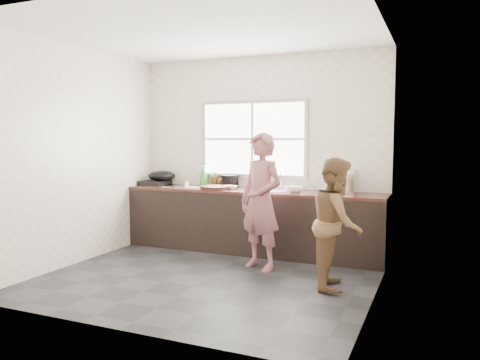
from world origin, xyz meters
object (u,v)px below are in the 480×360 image
at_px(plate_food, 192,187).
at_px(bottle_brown_short, 221,181).
at_px(bowl_mince, 230,188).
at_px(bowl_held, 265,190).
at_px(black_pot, 230,181).
at_px(pot_lid_right, 182,187).
at_px(pot_lid_left, 169,186).
at_px(person_side, 337,223).
at_px(dish_rack, 339,181).
at_px(bottle_green, 204,176).
at_px(bottle_brown_tall, 216,180).
at_px(bowl_crabs, 293,190).
at_px(burner, 153,182).
at_px(glass_jar, 186,185).
at_px(wok, 162,176).
at_px(woman, 261,206).
at_px(cutting_board, 216,187).

bearing_deg(plate_food, bottle_brown_short, 50.98).
bearing_deg(bowl_mince, bowl_held, -14.71).
xyz_separation_m(black_pot, pot_lid_right, (-0.62, -0.31, -0.08)).
bearing_deg(pot_lid_left, pot_lid_right, -5.68).
relative_size(bowl_mince, bowl_held, 1.14).
bearing_deg(plate_food, black_pot, 39.55).
distance_m(plate_food, pot_lid_left, 0.42).
distance_m(plate_food, pot_lid_right, 0.20).
distance_m(person_side, plate_food, 2.45).
bearing_deg(bottle_brown_short, dish_rack, -2.72).
bearing_deg(bowl_mince, dish_rack, 8.20).
bearing_deg(pot_lid_left, dish_rack, 4.86).
height_order(bottle_green, bottle_brown_tall, bottle_green).
height_order(bowl_crabs, burner, burner).
bearing_deg(dish_rack, burner, 178.70).
height_order(person_side, bowl_mince, person_side).
relative_size(person_side, plate_food, 6.38).
bearing_deg(burner, pot_lid_right, -16.56).
distance_m(bowl_mince, pot_lid_right, 0.76).
distance_m(black_pot, plate_food, 0.57).
distance_m(bottle_brown_short, dish_rack, 1.74).
xyz_separation_m(burner, pot_lid_right, (0.60, -0.18, -0.03)).
relative_size(bowl_mince, plate_food, 0.95).
height_order(bottle_brown_tall, pot_lid_left, bottle_brown_tall).
relative_size(glass_jar, wok, 0.22).
xyz_separation_m(person_side, burner, (-3.04, 1.17, 0.21)).
relative_size(bowl_mince, burner, 0.47).
height_order(wok, pot_lid_left, wok).
xyz_separation_m(bowl_crabs, pot_lid_right, (-1.66, -0.03, -0.02)).
distance_m(woman, bowl_crabs, 0.72).
height_order(person_side, pot_lid_left, person_side).
height_order(bottle_green, dish_rack, dish_rack).
xyz_separation_m(plate_food, bottle_green, (0.01, 0.34, 0.14)).
bearing_deg(black_pot, bottle_green, -177.94).
relative_size(person_side, pot_lid_right, 5.06).
bearing_deg(glass_jar, wok, 158.68).
xyz_separation_m(bowl_mince, wok, (-1.21, 0.17, 0.11)).
height_order(black_pot, pot_lid_right, black_pot).
xyz_separation_m(woman, burner, (-2.06, 0.83, 0.13)).
relative_size(black_pot, dish_rack, 0.59).
relative_size(black_pot, bottle_brown_short, 1.54).
xyz_separation_m(wok, pot_lid_left, (0.23, -0.17, -0.13)).
height_order(person_side, burner, person_side).
height_order(bowl_mince, bottle_brown_short, bottle_brown_short).
distance_m(bottle_brown_short, wok, 0.95).
height_order(plate_food, burner, burner).
distance_m(bowl_held, black_pot, 0.83).
height_order(plate_food, bottle_green, bottle_green).
xyz_separation_m(person_side, bowl_held, (-1.12, 0.87, 0.21)).
bearing_deg(bottle_green, cutting_board, -41.61).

